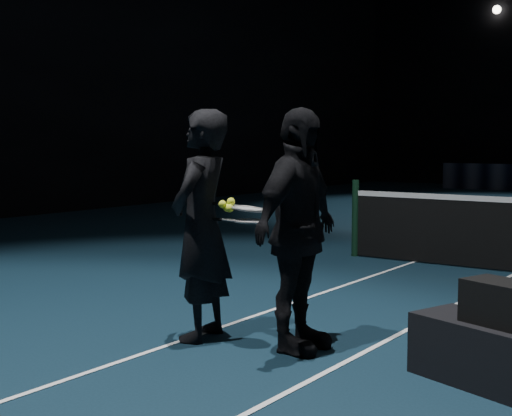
{
  "coord_description": "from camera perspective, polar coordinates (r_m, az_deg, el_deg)",
  "views": [
    {
      "loc": [
        -1.63,
        -9.11,
        1.64
      ],
      "look_at": [
        -4.91,
        -4.53,
        1.12
      ],
      "focal_mm": 50.0,
      "sensor_mm": 36.0,
      "label": 1
    }
  ],
  "objects": [
    {
      "name": "tennis_balls",
      "position": [
        5.78,
        -2.16,
        0.15
      ],
      "size": [
        0.12,
        0.1,
        0.12
      ],
      "primitive_type": null,
      "color": "#D9EB31",
      "rests_on": "racket_upper"
    },
    {
      "name": "player_a",
      "position": [
        5.91,
        -4.4,
        -1.38
      ],
      "size": [
        0.61,
        0.79,
        1.91
      ],
      "primitive_type": "imported",
      "rotation": [
        0.0,
        0.0,
        -1.32
      ],
      "color": "black",
      "rests_on": "floor"
    },
    {
      "name": "net_post_left",
      "position": [
        10.34,
        7.95,
        -0.81
      ],
      "size": [
        0.1,
        0.1,
        1.1
      ],
      "primitive_type": "cylinder",
      "color": "black",
      "rests_on": "floor"
    },
    {
      "name": "bag_signature",
      "position": [
        4.81,
        19.76,
        -7.77
      ],
      "size": [
        0.32,
        0.11,
        0.1
      ],
      "primitive_type": "cube",
      "rotation": [
        0.0,
        0.0,
        -0.33
      ],
      "color": "white",
      "rests_on": "racket_bag"
    },
    {
      "name": "racket_upper",
      "position": [
        5.75,
        -0.71,
        -0.05
      ],
      "size": [
        0.71,
        0.4,
        0.1
      ],
      "primitive_type": null,
      "rotation": [
        0.0,
        0.1,
        0.28
      ],
      "color": "black",
      "rests_on": "player_b"
    },
    {
      "name": "player_b",
      "position": [
        5.56,
        3.35,
        -1.79
      ],
      "size": [
        0.53,
        1.14,
        1.91
      ],
      "primitive_type": "imported",
      "rotation": [
        0.0,
        0.0,
        1.63
      ],
      "color": "black",
      "rests_on": "floor"
    },
    {
      "name": "racket_lower",
      "position": [
        5.71,
        -0.42,
        -1.05
      ],
      "size": [
        0.71,
        0.36,
        0.03
      ],
      "primitive_type": null,
      "rotation": [
        0.0,
        0.0,
        0.21
      ],
      "color": "black",
      "rests_on": "player_a"
    }
  ]
}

